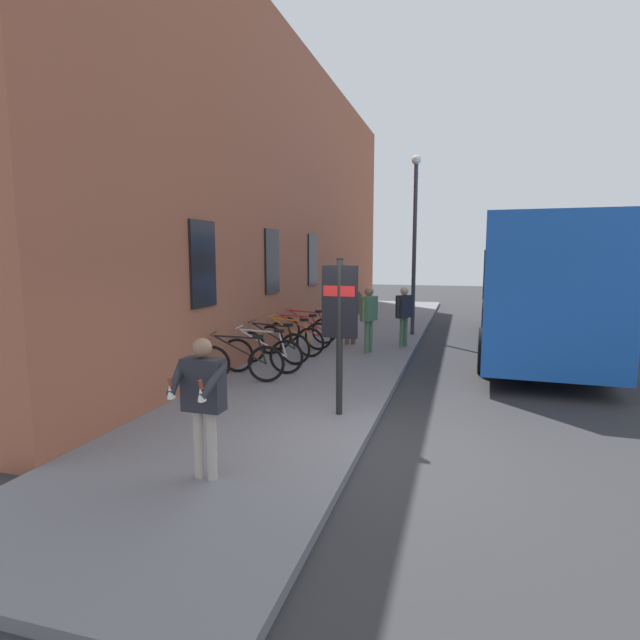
{
  "coord_description": "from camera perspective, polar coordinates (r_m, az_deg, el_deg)",
  "views": [
    {
      "loc": [
        -6.44,
        -1.22,
        2.59
      ],
      "look_at": [
        2.06,
        1.23,
        1.43
      ],
      "focal_mm": 28.32,
      "sensor_mm": 36.0,
      "label": 1
    }
  ],
  "objects": [
    {
      "name": "ground",
      "position": [
        12.71,
        14.78,
        -4.51
      ],
      "size": [
        60.0,
        60.0,
        0.0
      ],
      "primitive_type": "plane",
      "color": "#2D2D30"
    },
    {
      "name": "sidewalk_pavement",
      "position": [
        14.96,
        4.39,
        -2.26
      ],
      "size": [
        24.0,
        3.5,
        0.12
      ],
      "primitive_type": "cube",
      "color": "slate",
      "rests_on": "ground"
    },
    {
      "name": "station_facade",
      "position": [
        16.32,
        -1.99,
        13.51
      ],
      "size": [
        22.0,
        0.65,
        8.61
      ],
      "color": "#9E563D",
      "rests_on": "ground"
    },
    {
      "name": "bicycle_mid_rack",
      "position": [
        9.88,
        -9.08,
        -4.75
      ],
      "size": [
        0.63,
        1.72,
        0.97
      ],
      "color": "black",
      "rests_on": "sidewalk_pavement"
    },
    {
      "name": "bicycle_leaning_wall",
      "position": [
        10.56,
        -6.56,
        -3.92
      ],
      "size": [
        0.48,
        1.76,
        0.97
      ],
      "color": "black",
      "rests_on": "sidewalk_pavement"
    },
    {
      "name": "bicycle_by_door",
      "position": [
        11.42,
        -5.34,
        -3.03
      ],
      "size": [
        0.48,
        1.77,
        0.97
      ],
      "color": "black",
      "rests_on": "sidewalk_pavement"
    },
    {
      "name": "bicycle_beside_lamp",
      "position": [
        12.29,
        -3.39,
        -2.26
      ],
      "size": [
        0.48,
        1.77,
        0.97
      ],
      "color": "black",
      "rests_on": "sidewalk_pavement"
    },
    {
      "name": "bicycle_far_end",
      "position": [
        13.02,
        -2.42,
        -1.7
      ],
      "size": [
        0.59,
        1.73,
        0.97
      ],
      "color": "black",
      "rests_on": "sidewalk_pavement"
    },
    {
      "name": "bicycle_nearest_sign",
      "position": [
        13.98,
        -1.57,
        -1.06
      ],
      "size": [
        0.48,
        1.77,
        0.97
      ],
      "color": "black",
      "rests_on": "sidewalk_pavement"
    },
    {
      "name": "transit_info_sign",
      "position": [
        7.63,
        2.23,
        0.93
      ],
      "size": [
        0.13,
        0.55,
        2.4
      ],
      "color": "black",
      "rests_on": "sidewalk_pavement"
    },
    {
      "name": "city_bus",
      "position": [
        14.78,
        23.04,
        4.3
      ],
      "size": [
        10.59,
        2.95,
        3.35
      ],
      "color": "#1951B2",
      "rests_on": "ground"
    },
    {
      "name": "pedestrian_by_facade",
      "position": [
        13.77,
        3.45,
        1.49
      ],
      "size": [
        0.43,
        0.59,
        1.69
      ],
      "color": "brown",
      "rests_on": "sidewalk_pavement"
    },
    {
      "name": "pedestrian_near_bus",
      "position": [
        12.63,
        5.54,
        0.82
      ],
      "size": [
        0.59,
        0.39,
        1.65
      ],
      "color": "#4C724C",
      "rests_on": "sidewalk_pavement"
    },
    {
      "name": "pedestrian_crossing_street",
      "position": [
        13.55,
        9.47,
        1.08
      ],
      "size": [
        0.55,
        0.42,
        1.6
      ],
      "color": "#4C724C",
      "rests_on": "sidewalk_pavement"
    },
    {
      "name": "tourist_with_hotdogs",
      "position": [
        5.66,
        -13.12,
        -8.06
      ],
      "size": [
        0.54,
        0.61,
        1.57
      ],
      "color": "#B2A599",
      "rests_on": "sidewalk_pavement"
    },
    {
      "name": "street_lamp",
      "position": [
        15.67,
        10.65,
        9.92
      ],
      "size": [
        0.28,
        0.28,
        5.36
      ],
      "color": "#333338",
      "rests_on": "sidewalk_pavement"
    }
  ]
}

